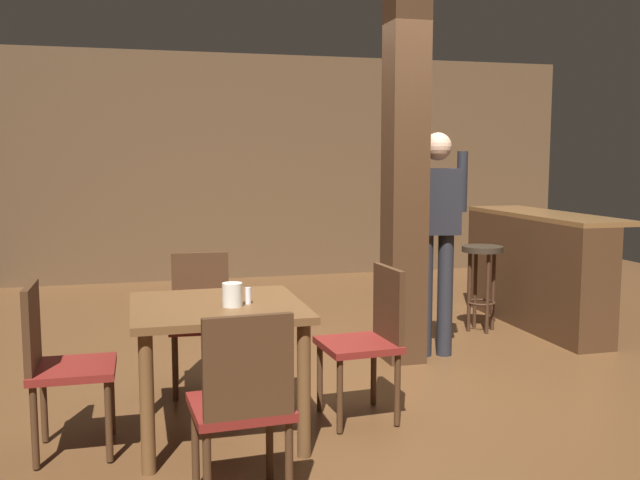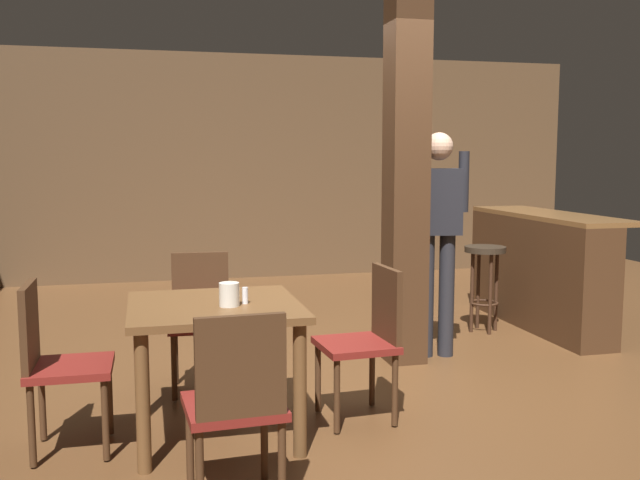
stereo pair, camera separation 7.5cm
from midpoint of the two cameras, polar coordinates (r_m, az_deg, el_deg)
ground_plane at (r=5.01m, az=6.15°, el=-11.24°), size 10.80×10.80×0.00m
wall_back at (r=9.13m, az=-3.48°, el=5.83°), size 8.00×0.10×2.80m
pillar at (r=5.31m, az=7.30°, el=5.13°), size 0.28×0.28×2.80m
dining_table at (r=3.96m, az=-7.87°, el=-6.87°), size 0.92×0.92×0.75m
chair_west at (r=3.95m, az=-19.94°, el=-8.88°), size 0.42×0.42×0.89m
chair_south at (r=3.14m, az=-6.00°, el=-12.56°), size 0.44×0.44×0.89m
chair_east at (r=4.21m, az=4.37°, el=-7.55°), size 0.45×0.45×0.89m
chair_north at (r=4.80m, az=-9.06°, el=-5.82°), size 0.45×0.45×0.89m
napkin_cup at (r=3.84m, az=-6.72°, el=-4.35°), size 0.11×0.11×0.13m
salt_shaker at (r=3.90m, az=-5.46°, el=-4.44°), size 0.03×0.03×0.09m
standing_person at (r=5.50m, az=9.77°, el=1.00°), size 0.47×0.25×1.72m
bar_counter at (r=6.75m, az=17.36°, el=-2.24°), size 0.56×1.92×1.03m
bar_stool_near at (r=6.42m, az=13.37°, el=-2.15°), size 0.36×0.36×0.76m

